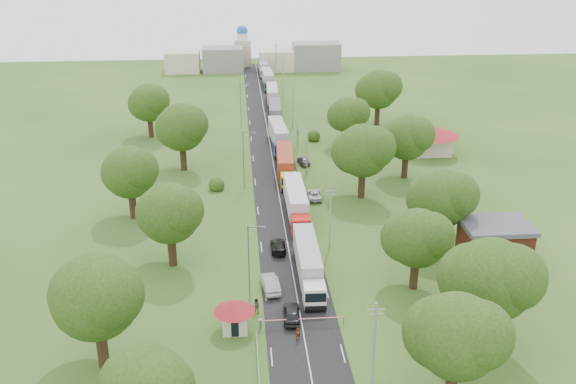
{
  "coord_description": "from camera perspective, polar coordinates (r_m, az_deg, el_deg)",
  "views": [
    {
      "loc": [
        -6.26,
        -82.89,
        39.64
      ],
      "look_at": [
        0.97,
        5.87,
        3.0
      ],
      "focal_mm": 40.0,
      "sensor_mm": 36.0,
      "label": 1
    }
  ],
  "objects": [
    {
      "name": "car_lane_mid",
      "position": [
        76.48,
        -1.59,
        -8.14
      ],
      "size": [
        2.33,
        5.19,
        1.66
      ],
      "primitive_type": "imported",
      "rotation": [
        0.0,
        0.0,
        3.26
      ],
      "color": "#9D9FA5",
      "rests_on": "ground"
    },
    {
      "name": "car_lane_front",
      "position": [
        71.17,
        0.34,
        -10.74
      ],
      "size": [
        2.12,
        4.66,
        1.55
      ],
      "primitive_type": "imported",
      "rotation": [
        0.0,
        0.0,
        3.08
      ],
      "color": "black",
      "rests_on": "ground"
    },
    {
      "name": "tree_6",
      "position": [
        124.4,
        5.39,
        6.86
      ],
      "size": [
        8.0,
        8.0,
        10.1
      ],
      "color": "#382616",
      "rests_on": "ground"
    },
    {
      "name": "tree_1",
      "position": [
        66.43,
        17.54,
        -7.37
      ],
      "size": [
        9.6,
        9.6,
        12.05
      ],
      "color": "#382616",
      "rests_on": "ground"
    },
    {
      "name": "pole_3",
      "position": [
        136.95,
        0.43,
        7.58
      ],
      "size": [
        1.6,
        0.24,
        9.0
      ],
      "color": "gray",
      "rests_on": "ground"
    },
    {
      "name": "pedestrian_near",
      "position": [
        68.05,
        0.9,
        -12.44
      ],
      "size": [
        0.7,
        0.64,
        1.59
      ],
      "primitive_type": "imported",
      "rotation": [
        0.0,
        0.0,
        0.57
      ],
      "color": "gray",
      "rests_on": "ground"
    },
    {
      "name": "truck_2",
      "position": [
        110.01,
        -0.25,
        2.49
      ],
      "size": [
        3.1,
        15.28,
        4.23
      ],
      "color": "gold",
      "rests_on": "ground"
    },
    {
      "name": "distant_town",
      "position": [
        196.37,
        -2.61,
        11.73
      ],
      "size": [
        52.0,
        8.0,
        8.0
      ],
      "color": "gray",
      "rests_on": "ground"
    },
    {
      "name": "tree_2",
      "position": [
        75.7,
        11.38,
        -3.99
      ],
      "size": [
        8.0,
        8.0,
        10.1
      ],
      "color": "#382616",
      "rests_on": "ground"
    },
    {
      "name": "truck_7",
      "position": [
        191.3,
        -2.22,
        11.01
      ],
      "size": [
        2.36,
        13.78,
        3.82
      ],
      "color": "silver",
      "rests_on": "ground"
    },
    {
      "name": "tree_11",
      "position": [
        95.13,
        -13.9,
        1.76
      ],
      "size": [
        8.8,
        8.8,
        11.07
      ],
      "color": "#382616",
      "rests_on": "ground"
    },
    {
      "name": "pole_5",
      "position": [
        191.47,
        -1.08,
        11.84
      ],
      "size": [
        1.6,
        0.24,
        9.0
      ],
      "color": "gray",
      "rests_on": "ground"
    },
    {
      "name": "lamp_1",
      "position": [
        103.66,
        -3.9,
        3.11
      ],
      "size": [
        2.03,
        0.22,
        10.0
      ],
      "color": "slate",
      "rests_on": "ground"
    },
    {
      "name": "road",
      "position": [
        110.44,
        -1.1,
        1.32
      ],
      "size": [
        8.0,
        200.0,
        0.04
      ],
      "primitive_type": "cube",
      "color": "black",
      "rests_on": "ground"
    },
    {
      "name": "tree_13",
      "position": [
        133.27,
        -12.28,
        7.78
      ],
      "size": [
        8.8,
        8.8,
        11.07
      ],
      "color": "#382616",
      "rests_on": "ground"
    },
    {
      "name": "house_cream",
      "position": [
        123.91,
        12.62,
        4.93
      ],
      "size": [
        10.08,
        10.08,
        5.8
      ],
      "color": "beige",
      "rests_on": "ground"
    },
    {
      "name": "pole_1",
      "position": [
        84.37,
        3.78,
        -2.16
      ],
      "size": [
        1.6,
        0.24,
        9.0
      ],
      "color": "gray",
      "rests_on": "ground"
    },
    {
      "name": "tree_0",
      "position": [
        58.42,
        14.74,
        -12.19
      ],
      "size": [
        8.8,
        8.8,
        11.07
      ],
      "color": "#382616",
      "rests_on": "ground"
    },
    {
      "name": "lamp_0",
      "position": [
        71.54,
        -3.38,
        -6.14
      ],
      "size": [
        2.03,
        0.22,
        10.0
      ],
      "color": "slate",
      "rests_on": "ground"
    },
    {
      "name": "truck_3",
      "position": [
        125.47,
        -0.84,
        5.03
      ],
      "size": [
        3.35,
        15.49,
        4.28
      ],
      "color": "#193B9A",
      "rests_on": "ground"
    },
    {
      "name": "pole_4",
      "position": [
        164.09,
        -0.45,
        10.06
      ],
      "size": [
        1.6,
        0.24,
        9.0
      ],
      "color": "gray",
      "rests_on": "ground"
    },
    {
      "name": "lamp_2",
      "position": [
        137.19,
        -4.17,
        7.92
      ],
      "size": [
        2.03,
        0.22,
        10.0
      ],
      "color": "slate",
      "rests_on": "ground"
    },
    {
      "name": "pedestrian_booth",
      "position": [
        72.11,
        -2.81,
        -10.15
      ],
      "size": [
        1.13,
        1.11,
        1.83
      ],
      "primitive_type": "imported",
      "rotation": [
        0.0,
        0.0,
        -0.71
      ],
      "color": "gray",
      "rests_on": "ground"
    },
    {
      "name": "car_verge_near",
      "position": [
        101.57,
        2.35,
        -0.21
      ],
      "size": [
        2.5,
        5.0,
        1.36
      ],
      "primitive_type": "imported",
      "rotation": [
        0.0,
        0.0,
        3.09
      ],
      "color": "beige",
      "rests_on": "ground"
    },
    {
      "name": "truck_1",
      "position": [
        94.35,
        0.74,
        -0.95
      ],
      "size": [
        2.7,
        15.6,
        4.33
      ],
      "color": "red",
      "rests_on": "ground"
    },
    {
      "name": "tree_7",
      "position": [
        140.11,
        8.04,
        9.03
      ],
      "size": [
        9.6,
        9.6,
        12.05
      ],
      "color": "#382616",
      "rests_on": "ground"
    },
    {
      "name": "truck_4",
      "position": [
        141.66,
        -1.15,
        7.02
      ],
      "size": [
        3.12,
        14.74,
        4.07
      ],
      "color": "#BCBCBC",
      "rests_on": "ground"
    },
    {
      "name": "ground",
      "position": [
        92.09,
        -0.31,
        -3.13
      ],
      "size": [
        260.0,
        260.0,
        0.0
      ],
      "primitive_type": "plane",
      "color": "#2C501A",
      "rests_on": "ground"
    },
    {
      "name": "tree_10",
      "position": [
        80.39,
        -10.51,
        -1.82
      ],
      "size": [
        8.8,
        8.8,
        11.07
      ],
      "color": "#382616",
      "rests_on": "ground"
    },
    {
      "name": "truck_0",
      "position": [
        78.12,
        1.81,
        -6.29
      ],
      "size": [
        2.66,
        14.94,
        4.14
      ],
      "color": "white",
      "rests_on": "ground"
    },
    {
      "name": "car_lane_rear",
      "position": [
        85.31,
        -0.88,
        -4.81
      ],
      "size": [
        1.97,
        4.78,
        1.38
      ],
      "primitive_type": "imported",
      "rotation": [
        0.0,
        0.0,
        3.13
      ],
      "color": "black",
      "rests_on": "ground"
    },
    {
      "name": "pole_0",
      "position": [
        60.44,
        7.65,
        -13.2
      ],
      "size": [
        1.6,
        0.24,
        9.0
      ],
      "color": "gray",
      "rests_on": "ground"
    },
    {
      "name": "church",
      "position": [
        203.8,
        -4.05,
        12.64
      ],
      "size": [
        5.0,
        5.0,
        12.3
      ],
      "color": "beige",
      "rests_on": "ground"
    },
    {
      "name": "pole_2",
      "position": [
        110.24,
        1.71,
        3.87
      ],
      "size": [
        1.6,
        0.24,
        9.0
      ],
      "color": "gray",
      "rests_on": "ground"
    },
    {
      "name": "house_brick",
      "position": [
        86.22,
        17.88,
        -4.21
      ],
      "size": [
        8.6,
        6.6,
        5.2
      ],
      "color": "maroon",
      "rests_on": "ground"
    },
    {
      "name": "tree_5",
      "position": [
        109.81,
        10.5,
        4.81
      ],
      "size": [
        8.8,
        8.8,
        11.07
      ],
      "color": "#382616",
      "rests_on": "ground"
    },
    {
      "name": "tree_12",
      "position": [
        113.06,
        -9.46,
        5.73
      ],
      "size": [
        9.6,
        9.6,
        12.05
      ],
      "color": "#382616",
      "rests_on": "ground"
    },
    {
      "name": "car_verge_far",
      "position": [
        116.37,
        1.41,
        2.81
      ],
      "size": [
        2.37,
        4.37,
        1.41
      ],
      "primitive_type": "imported",
      "rotation": [
        0.0,
        0.0,
        3.32
      ],
      "color": "#585C60",
      "rests_on": "ground"
    },
    {
      "name": "truck_5",
      "position": [
        157.11,
        -1.39,
        8.56
      ],
      "size": [
        2.96,
        14.8,
        4.09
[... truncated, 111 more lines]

